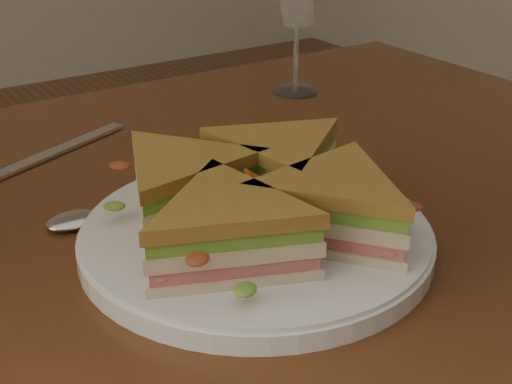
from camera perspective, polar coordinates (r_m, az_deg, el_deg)
table at (r=0.70m, az=-5.55°, el=-9.10°), size 1.20×0.80×0.75m
plate at (r=0.60m, az=0.00°, el=-3.65°), size 0.29×0.29×0.02m
sandwich_wedges at (r=0.58m, az=0.00°, el=-0.45°), size 0.31×0.31×0.06m
crisps_mound at (r=0.58m, az=0.00°, el=-0.80°), size 0.09×0.09×0.05m
spoon at (r=0.66m, az=-12.78°, el=-1.67°), size 0.18×0.06×0.01m
knife at (r=0.80m, az=-16.53°, el=2.71°), size 0.20×0.10×0.00m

